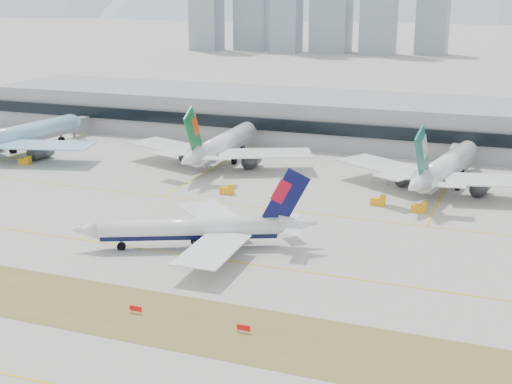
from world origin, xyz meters
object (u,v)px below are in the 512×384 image
at_px(taxiing_airliner, 198,229).
at_px(terminal, 365,120).
at_px(widebody_cathay, 445,168).
at_px(widebody_korean, 18,136).
at_px(widebody_eva, 222,146).

height_order(taxiing_airliner, terminal, taxiing_airliner).
xyz_separation_m(taxiing_airliner, widebody_cathay, (41.22, 63.80, 1.53)).
bearing_deg(taxiing_airliner, widebody_korean, -56.47).
height_order(widebody_cathay, terminal, widebody_cathay).
height_order(taxiing_airliner, widebody_korean, widebody_korean).
xyz_separation_m(widebody_korean, widebody_eva, (65.25, 11.89, -0.31)).
relative_size(widebody_cathay, terminal, 0.21).
distance_m(taxiing_airliner, widebody_korean, 106.17).
bearing_deg(terminal, taxiing_airliner, -94.17).
bearing_deg(widebody_eva, widebody_cathay, -95.99).
distance_m(taxiing_airliner, widebody_eva, 72.58).
bearing_deg(widebody_eva, terminal, -37.19).
relative_size(widebody_korean, widebody_eva, 1.05).
bearing_deg(widebody_korean, widebody_cathay, -79.92).
xyz_separation_m(widebody_cathay, terminal, (-32.79, 51.71, 1.91)).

